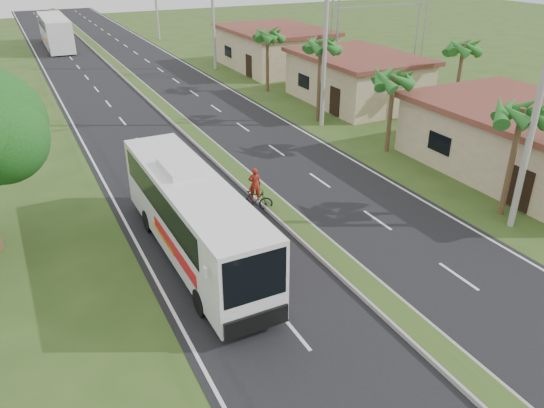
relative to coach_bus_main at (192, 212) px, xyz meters
name	(u,v)px	position (x,y,z in m)	size (l,w,h in m)	color
ground	(383,302)	(4.84, -5.80, -1.97)	(180.00, 180.00, 0.00)	#2E491B
road_asphalt	(194,135)	(4.84, 14.20, -1.96)	(14.00, 160.00, 0.02)	black
median_strip	(194,133)	(4.84, 14.20, -1.87)	(1.20, 160.00, 0.18)	gray
lane_edge_left	(87,151)	(-1.86, 14.20, -1.97)	(0.12, 160.00, 0.01)	silver
lane_edge_right	(285,121)	(11.54, 14.20, -1.97)	(0.12, 160.00, 0.01)	silver
shop_near	(530,141)	(18.84, 0.20, -0.19)	(8.60, 12.60, 3.52)	tan
shop_mid	(356,78)	(18.84, 16.20, -0.12)	(7.60, 10.60, 3.67)	tan
shop_far	(274,48)	(18.84, 30.20, -0.04)	(8.60, 11.60, 3.82)	tan
palm_verge_a	(522,114)	(13.84, -2.80, 2.77)	(2.40, 2.40, 5.45)	#473321
palm_verge_b	(394,78)	(14.24, 6.20, 2.38)	(2.40, 2.40, 5.05)	#473321
palm_verge_c	(321,46)	(13.64, 13.20, 3.15)	(2.40, 2.40, 5.85)	#473321
palm_verge_d	(267,35)	(14.14, 22.20, 2.58)	(2.40, 2.40, 5.25)	#473321
palm_behind_shop	(463,48)	(22.34, 9.20, 2.96)	(2.40, 2.40, 5.65)	#473321
utility_pole_a	(539,99)	(13.34, -3.80, 3.70)	(1.60, 0.28, 11.00)	gray
utility_pole_b	(325,30)	(13.31, 12.20, 4.28)	(3.20, 0.28, 12.00)	gray
utility_pole_c	(213,8)	(13.34, 32.20, 3.70)	(1.60, 0.28, 11.00)	gray
coach_bus_main	(192,212)	(0.00, 0.00, 0.00)	(2.48, 11.13, 3.59)	white
coach_bus_far	(55,30)	(0.91, 51.64, 0.04)	(2.82, 12.23, 3.55)	white
motorcyclist	(255,196)	(3.83, 2.57, -1.21)	(1.72, 1.05, 2.15)	black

